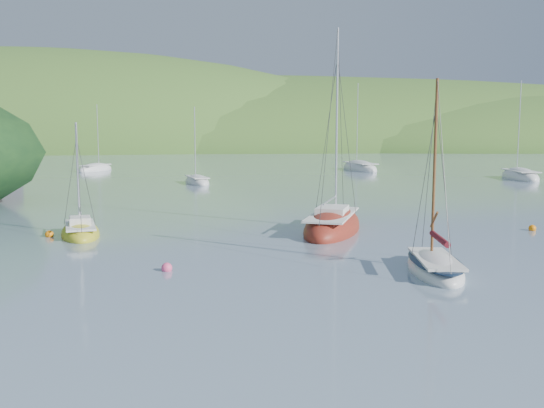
{
  "coord_description": "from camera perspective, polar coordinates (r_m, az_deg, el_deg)",
  "views": [
    {
      "loc": [
        -2.45,
        -23.11,
        5.78
      ],
      "look_at": [
        -0.06,
        8.0,
        1.89
      ],
      "focal_mm": 40.0,
      "sensor_mm": 36.0,
      "label": 1
    }
  ],
  "objects": [
    {
      "name": "sailboat_yellow",
      "position": [
        34.49,
        -17.59,
        -2.59
      ],
      "size": [
        3.23,
        5.4,
        6.7
      ],
      "rotation": [
        0.0,
        0.0,
        0.26
      ],
      "color": "gold",
      "rests_on": "ground"
    },
    {
      "name": "distant_sloop_b",
      "position": [
        85.2,
        8.25,
        3.29
      ],
      "size": [
        4.83,
        9.61,
        13.1
      ],
      "rotation": [
        0.0,
        0.0,
        0.18
      ],
      "color": "silver",
      "rests_on": "ground"
    },
    {
      "name": "sloop_red",
      "position": [
        34.5,
        5.71,
        -2.18
      ],
      "size": [
        5.53,
        8.85,
        12.38
      ],
      "rotation": [
        0.0,
        0.0,
        -0.34
      ],
      "color": "maroon",
      "rests_on": "ground"
    },
    {
      "name": "mooring_buoys",
      "position": [
        30.44,
        -3.0,
        -3.61
      ],
      "size": [
        27.36,
        8.87,
        0.45
      ],
      "color": "#F64C80",
      "rests_on": "ground"
    },
    {
      "name": "daysailer_white",
      "position": [
        25.53,
        15.08,
        -5.76
      ],
      "size": [
        2.64,
        5.64,
        8.36
      ],
      "rotation": [
        0.0,
        0.0,
        -0.12
      ],
      "color": "silver",
      "rests_on": "ground"
    },
    {
      "name": "shoreline_hills",
      "position": [
        195.75,
        -6.53,
        5.38
      ],
      "size": [
        690.0,
        135.0,
        56.0
      ],
      "color": "#3C6426",
      "rests_on": "ground"
    },
    {
      "name": "distant_sloop_c",
      "position": [
        86.88,
        -16.27,
        3.13
      ],
      "size": [
        4.84,
        7.33,
        9.88
      ],
      "rotation": [
        0.0,
        0.0,
        -0.38
      ],
      "color": "silver",
      "rests_on": "ground"
    },
    {
      "name": "distant_sloop_d",
      "position": [
        75.29,
        22.29,
        2.33
      ],
      "size": [
        4.0,
        8.89,
        12.27
      ],
      "rotation": [
        0.0,
        0.0,
        -0.12
      ],
      "color": "silver",
      "rests_on": "ground"
    },
    {
      "name": "ground",
      "position": [
        23.94,
        1.63,
        -6.86
      ],
      "size": [
        700.0,
        700.0,
        0.0
      ],
      "primitive_type": "plane",
      "color": "slate",
      "rests_on": "ground"
    },
    {
      "name": "distant_sloop_a",
      "position": [
        64.44,
        -7.07,
        2.06
      ],
      "size": [
        3.71,
        6.5,
        8.78
      ],
      "rotation": [
        0.0,
        0.0,
        0.27
      ],
      "color": "silver",
      "rests_on": "ground"
    }
  ]
}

